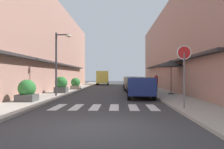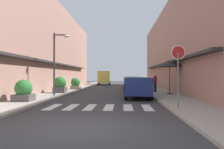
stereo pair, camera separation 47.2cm
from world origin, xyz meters
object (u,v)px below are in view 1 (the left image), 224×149
(cafe_umbrella, at_px, (171,64))
(planter_midblock, at_px, (61,85))
(planter_corner, at_px, (27,91))
(planter_far, at_px, (76,84))
(round_street_sign, at_px, (184,60))
(street_lamp, at_px, (59,56))
(pedestrian_walking_near, at_px, (156,82))
(parked_car_far, at_px, (131,81))
(delivery_van, at_px, (103,77))
(parked_car_mid, at_px, (135,83))
(parked_car_near, at_px, (140,85))

(cafe_umbrella, bearing_deg, planter_midblock, 173.65)
(planter_corner, xyz_separation_m, planter_far, (0.59, 11.28, 0.01))
(round_street_sign, height_order, street_lamp, street_lamp)
(round_street_sign, distance_m, cafe_umbrella, 7.85)
(planter_midblock, distance_m, planter_far, 5.02)
(round_street_sign, relative_size, planter_far, 2.29)
(cafe_umbrella, relative_size, pedestrian_walking_near, 1.66)
(parked_car_far, xyz_separation_m, delivery_van, (-4.30, 11.31, 0.48))
(pedestrian_walking_near, bearing_deg, parked_car_mid, 34.17)
(parked_car_near, bearing_deg, parked_car_far, 90.00)
(parked_car_mid, xyz_separation_m, pedestrian_walking_near, (1.84, -1.14, 0.06))
(planter_far, bearing_deg, round_street_sign, -60.96)
(parked_car_near, relative_size, planter_corner, 3.57)
(parked_car_far, height_order, street_lamp, street_lamp)
(street_lamp, relative_size, planter_midblock, 3.34)
(parked_car_near, height_order, planter_midblock, planter_midblock)
(parked_car_far, xyz_separation_m, planter_corner, (-6.82, -14.49, -0.22))
(cafe_umbrella, relative_size, planter_midblock, 1.96)
(planter_far, height_order, pedestrian_walking_near, pedestrian_walking_near)
(cafe_umbrella, bearing_deg, planter_corner, -151.08)
(street_lamp, xyz_separation_m, planter_corner, (-0.90, -3.50, -2.30))
(planter_far, bearing_deg, parked_car_far, 27.27)
(parked_car_far, height_order, planter_midblock, planter_midblock)
(delivery_van, xyz_separation_m, planter_far, (-1.93, -14.52, -0.70))
(round_street_sign, height_order, cafe_umbrella, round_street_sign)
(parked_car_mid, distance_m, planter_far, 6.80)
(round_street_sign, relative_size, planter_midblock, 2.04)
(parked_car_near, distance_m, round_street_sign, 5.91)
(parked_car_near, xyz_separation_m, pedestrian_walking_near, (1.84, 4.36, 0.06))
(planter_midblock, bearing_deg, pedestrian_walking_near, 7.96)
(round_street_sign, bearing_deg, street_lamp, 140.74)
(parked_car_near, distance_m, parked_car_far, 11.43)
(street_lamp, height_order, pedestrian_walking_near, street_lamp)
(parked_car_near, distance_m, cafe_umbrella, 3.82)
(planter_corner, xyz_separation_m, pedestrian_walking_near, (8.66, 7.43, 0.28))
(parked_car_mid, height_order, delivery_van, delivery_van)
(parked_car_far, relative_size, delivery_van, 0.78)
(street_lamp, bearing_deg, cafe_umbrella, 11.50)
(round_street_sign, xyz_separation_m, street_lamp, (-7.34, 6.00, 0.71))
(parked_car_far, bearing_deg, pedestrian_walking_near, -75.36)
(round_street_sign, height_order, planter_far, round_street_sign)
(parked_car_mid, distance_m, pedestrian_walking_near, 2.17)
(parked_car_mid, relative_size, street_lamp, 0.94)
(delivery_van, relative_size, round_street_sign, 1.92)
(delivery_van, distance_m, cafe_umbrella, 21.74)
(parked_car_mid, relative_size, planter_corner, 3.50)
(planter_midblock, bearing_deg, planter_far, 87.05)
(pedestrian_walking_near, bearing_deg, planter_corner, 106.49)
(parked_car_far, bearing_deg, cafe_umbrella, -73.88)
(parked_car_far, distance_m, pedestrian_walking_near, 7.30)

